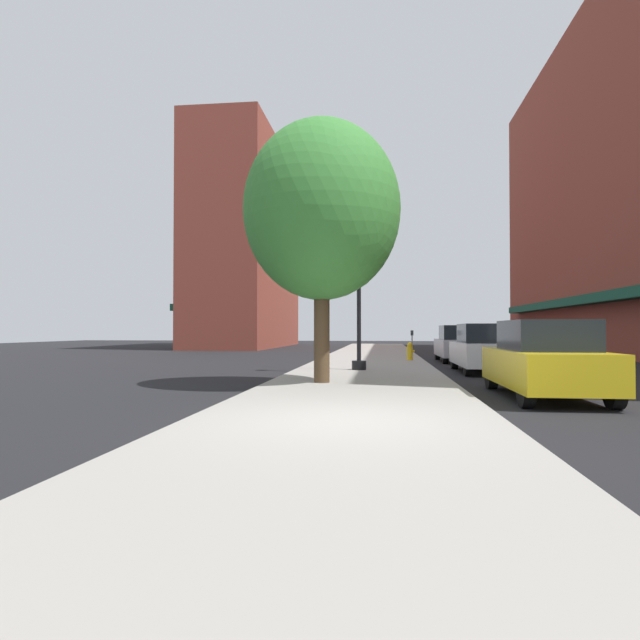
# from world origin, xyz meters

# --- Properties ---
(ground_plane) EXTENTS (90.00, 90.00, 0.00)m
(ground_plane) POSITION_xyz_m (4.00, 18.00, 0.00)
(ground_plane) COLOR black
(sidewalk_slab) EXTENTS (4.80, 50.00, 0.12)m
(sidewalk_slab) POSITION_xyz_m (0.00, 19.00, 0.06)
(sidewalk_slab) COLOR gray
(sidewalk_slab) RESTS_ON ground
(building_far_background) EXTENTS (6.80, 18.00, 17.26)m
(building_far_background) POSITION_xyz_m (-11.01, 37.00, 8.61)
(building_far_background) COLOR brown
(building_far_background) RESTS_ON ground
(lamppost) EXTENTS (0.48, 0.48, 5.90)m
(lamppost) POSITION_xyz_m (-0.22, 10.04, 3.20)
(lamppost) COLOR black
(lamppost) RESTS_ON sidewalk_slab
(fire_hydrant) EXTENTS (0.33, 0.26, 0.79)m
(fire_hydrant) POSITION_xyz_m (1.76, 15.97, 0.52)
(fire_hydrant) COLOR gold
(fire_hydrant) RESTS_ON sidewalk_slab
(parking_meter_near) EXTENTS (0.14, 0.09, 1.31)m
(parking_meter_near) POSITION_xyz_m (2.05, 19.64, 0.95)
(parking_meter_near) COLOR slate
(parking_meter_near) RESTS_ON sidewalk_slab
(tree_near) EXTENTS (4.01, 4.01, 6.70)m
(tree_near) POSITION_xyz_m (-0.97, 5.59, 4.50)
(tree_near) COLOR #4C3823
(tree_near) RESTS_ON sidewalk_slab
(car_yellow) EXTENTS (1.80, 4.30, 1.66)m
(car_yellow) POSITION_xyz_m (4.00, 3.96, 0.81)
(car_yellow) COLOR black
(car_yellow) RESTS_ON ground
(car_white) EXTENTS (1.80, 4.30, 1.66)m
(car_white) POSITION_xyz_m (4.00, 10.80, 0.81)
(car_white) COLOR black
(car_white) RESTS_ON ground
(car_silver) EXTENTS (1.80, 4.30, 1.66)m
(car_silver) POSITION_xyz_m (4.00, 17.03, 0.81)
(car_silver) COLOR black
(car_silver) RESTS_ON ground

